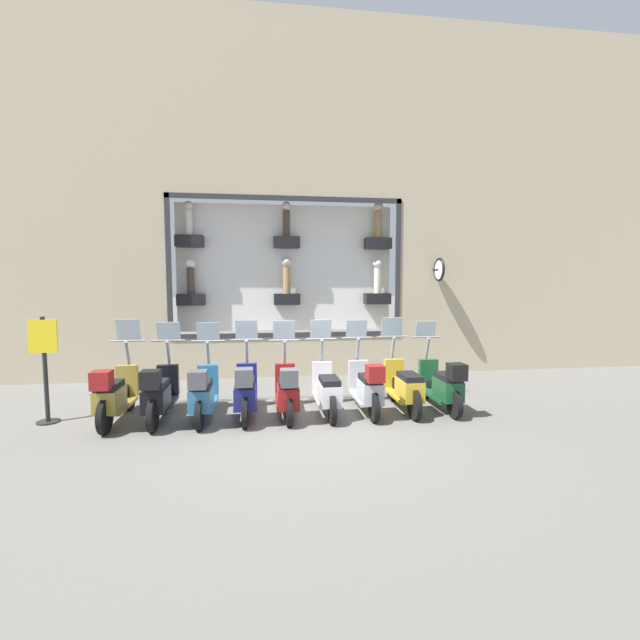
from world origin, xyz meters
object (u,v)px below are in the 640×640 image
object	(u,v)px
scooter_yellow_1	(404,387)
scooter_white_3	(327,390)
scooter_red_4	(287,391)
scooter_navy_5	(246,391)
scooter_silver_2	(367,387)
scooter_green_0	(443,385)
scooter_olive_8	(115,395)
scooter_teal_6	(203,393)
scooter_black_7	(159,394)
shop_sign_post	(45,366)

from	to	relation	value
scooter_yellow_1	scooter_white_3	world-z (taller)	scooter_yellow_1
scooter_red_4	scooter_navy_5	xyz separation A→B (m)	(0.01, 0.72, 0.02)
scooter_silver_2	scooter_navy_5	distance (m)	2.15
scooter_green_0	scooter_navy_5	size ratio (longest dim) A/B	1.00
scooter_olive_8	scooter_green_0	bearing A→B (deg)	-90.13
scooter_white_3	scooter_yellow_1	bearing A→B (deg)	-89.83
scooter_navy_5	scooter_teal_6	world-z (taller)	scooter_navy_5
scooter_white_3	scooter_black_7	distance (m)	2.86
scooter_black_7	scooter_green_0	bearing A→B (deg)	-90.10
scooter_yellow_1	scooter_white_3	bearing A→B (deg)	90.17
scooter_red_4	scooter_olive_8	bearing A→B (deg)	89.68
scooter_silver_2	scooter_white_3	distance (m)	0.72
shop_sign_post	scooter_white_3	bearing A→B (deg)	-92.12
scooter_teal_6	scooter_navy_5	bearing A→B (deg)	-89.62
scooter_red_4	scooter_navy_5	distance (m)	0.72
scooter_teal_6	shop_sign_post	bearing A→B (deg)	84.75
scooter_red_4	scooter_olive_8	distance (m)	2.86
scooter_green_0	scooter_white_3	world-z (taller)	scooter_white_3
scooter_white_3	scooter_teal_6	size ratio (longest dim) A/B	1.00
scooter_yellow_1	scooter_olive_8	world-z (taller)	scooter_olive_8
scooter_yellow_1	scooter_red_4	distance (m)	2.15
scooter_green_0	scooter_black_7	xyz separation A→B (m)	(0.01, 5.01, 0.02)
scooter_silver_2	scooter_green_0	bearing A→B (deg)	-90.19
scooter_green_0	shop_sign_post	world-z (taller)	shop_sign_post
scooter_green_0	scooter_red_4	world-z (taller)	scooter_red_4
scooter_yellow_1	shop_sign_post	size ratio (longest dim) A/B	1.01
scooter_yellow_1	scooter_silver_2	size ratio (longest dim) A/B	1.00
scooter_silver_2	scooter_navy_5	world-z (taller)	scooter_navy_5
scooter_teal_6	shop_sign_post	world-z (taller)	shop_sign_post
scooter_silver_2	shop_sign_post	world-z (taller)	shop_sign_post
scooter_navy_5	scooter_olive_8	bearing A→B (deg)	89.81
scooter_red_4	scooter_olive_8	world-z (taller)	scooter_olive_8
scooter_olive_8	shop_sign_post	xyz separation A→B (m)	(0.23, 1.15, 0.48)
scooter_red_4	scooter_black_7	size ratio (longest dim) A/B	0.99
scooter_green_0	scooter_navy_5	world-z (taller)	scooter_navy_5
scooter_navy_5	scooter_black_7	distance (m)	1.43
scooter_silver_2	scooter_teal_6	distance (m)	2.86
scooter_green_0	scooter_olive_8	size ratio (longest dim) A/B	0.99
scooter_yellow_1	scooter_navy_5	world-z (taller)	scooter_yellow_1
scooter_yellow_1	scooter_olive_8	xyz separation A→B (m)	(-0.05, 5.01, 0.05)
scooter_silver_2	scooter_white_3	xyz separation A→B (m)	(0.06, 0.72, -0.05)
scooter_white_3	shop_sign_post	bearing A→B (deg)	87.88
scooter_white_3	scooter_teal_6	bearing A→B (deg)	91.67
scooter_green_0	scooter_olive_8	bearing A→B (deg)	89.87
scooter_green_0	scooter_yellow_1	xyz separation A→B (m)	(0.07, 0.72, -0.02)
scooter_navy_5	shop_sign_post	world-z (taller)	shop_sign_post
scooter_silver_2	scooter_olive_8	xyz separation A→B (m)	(0.01, 4.29, 0.01)
scooter_green_0	scooter_silver_2	size ratio (longest dim) A/B	1.00
scooter_white_3	scooter_black_7	world-z (taller)	scooter_white_3
scooter_black_7	scooter_yellow_1	bearing A→B (deg)	-89.20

